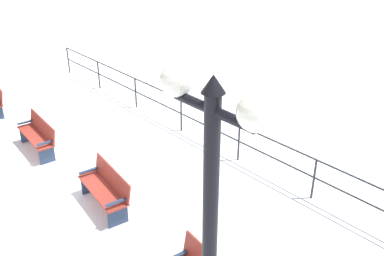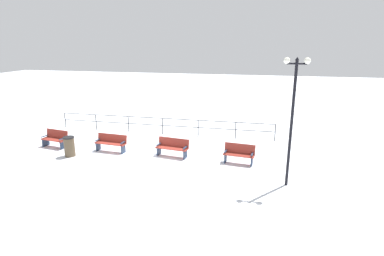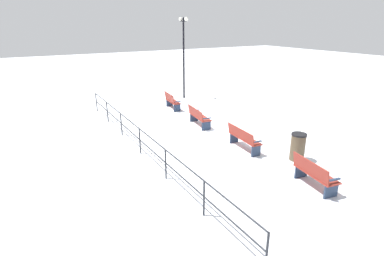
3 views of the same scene
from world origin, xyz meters
name	(u,v)px [view 2 (image 2 of 3)]	position (x,y,z in m)	size (l,w,h in m)	color
ground_plane	(140,155)	(0.00, 0.00, 0.00)	(80.00, 80.00, 0.00)	white
bench_nearest	(55,139)	(-0.22, -4.93, 0.46)	(0.81, 1.53, 0.91)	maroon
bench_second	(111,142)	(-0.21, -1.64, 0.48)	(0.63, 1.71, 0.89)	maroon
bench_third	(172,147)	(-0.22, 1.66, 0.47)	(0.76, 1.68, 0.89)	maroon
bench_fourth	(239,154)	(0.01, 4.95, 0.47)	(0.66, 1.49, 0.92)	maroon
lamppost_middle	(293,104)	(1.91, 6.97, 3.27)	(0.24, 0.93, 4.99)	black
waterfront_railing	(162,123)	(-3.78, 0.00, 0.69)	(0.05, 13.47, 1.01)	#26282D
trash_bin	(69,146)	(0.88, -3.34, 0.50)	(0.54, 0.54, 1.00)	brown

